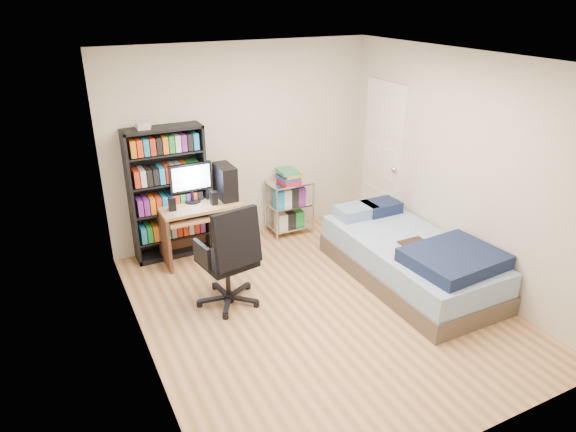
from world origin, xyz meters
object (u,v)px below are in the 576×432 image
computer_desk (206,206)px  bed (411,259)px  media_shelf (168,192)px  office_chair (230,274)px

computer_desk → bed: 2.50m
media_shelf → computer_desk: bearing=-25.1°
computer_desk → bed: (1.84, -1.65, -0.37)m
computer_desk → bed: computer_desk is taller
media_shelf → office_chair: bearing=-79.9°
computer_desk → office_chair: bearing=-97.3°
computer_desk → bed: bearing=-41.8°
media_shelf → computer_desk: 0.48m
computer_desk → office_chair: 1.23m
office_chair → bed: bearing=-22.2°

